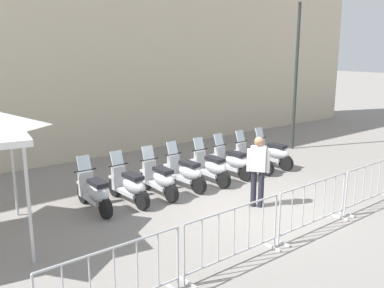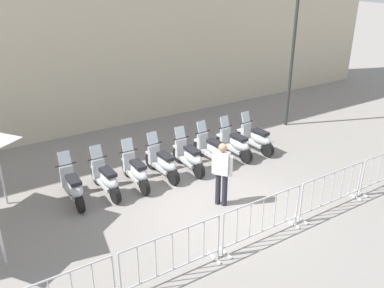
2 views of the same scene
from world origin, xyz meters
name	(u,v)px [view 1 (image 1 of 2)]	position (x,y,z in m)	size (l,w,h in m)	color
ground_plane	(255,208)	(0.00, 0.00, 0.00)	(120.00, 120.00, 0.00)	gray
building_facade	(95,7)	(-1.42, 7.93, 5.26)	(28.00, 2.40, 10.52)	beige
motorcycle_0	(95,193)	(-3.44, 1.63, 0.45)	(0.63, 1.72, 1.24)	black
motorcycle_1	(130,186)	(-2.55, 1.72, 0.45)	(0.69, 1.71, 1.24)	black
motorcycle_2	(160,179)	(-1.68, 1.85, 0.45)	(0.61, 1.72, 1.24)	black
motorcycle_3	(185,173)	(-0.82, 2.07, 0.45)	(0.71, 1.71, 1.24)	black
motorcycle_4	(211,168)	(0.06, 2.17, 0.45)	(0.63, 1.72, 1.24)	black
motorcycle_5	(232,162)	(0.92, 2.39, 0.45)	(0.71, 1.71, 1.24)	black
motorcycle_6	(253,158)	(1.80, 2.51, 0.45)	(0.70, 1.71, 1.24)	black
motorcycle_7	(272,154)	(2.67, 2.65, 0.45)	(0.71, 1.71, 1.24)	black
barrier_segment_0	(115,282)	(-4.29, -2.43, 0.53)	(2.21, 0.80, 1.07)	#B2B5B7
barrier_segment_1	(234,237)	(-2.00, -2.02, 0.53)	(2.21, 0.80, 1.07)	#B2B5B7
barrier_segment_2	(314,206)	(0.29, -1.60, 0.53)	(2.21, 0.80, 1.07)	#B2B5B7
barrier_segment_3	(371,184)	(2.58, -1.19, 0.53)	(2.21, 0.80, 1.07)	#B2B5B7
street_lamp	(297,59)	(5.09, 4.37, 3.42)	(0.36, 0.36, 5.64)	#2D332D
officer_near_row_end	(258,168)	(0.08, 0.05, 0.98)	(0.42, 0.41, 1.73)	#23232D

